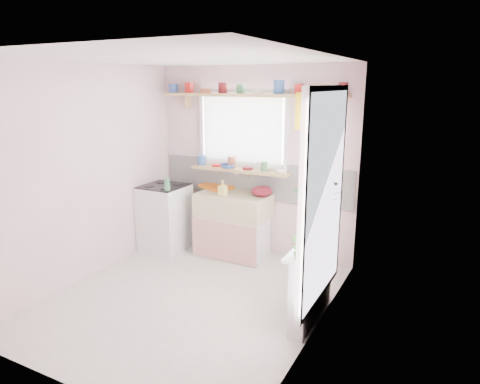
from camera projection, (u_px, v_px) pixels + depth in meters
The scene contains 19 objects.
room at pixel (279, 166), 4.77m from camera, with size 3.20×3.20×3.20m.
sink_unit at pixel (233, 224), 5.73m from camera, with size 0.95×0.65×1.11m.
cooker at pixel (165, 217), 5.94m from camera, with size 0.58×0.58×0.93m.
radiator_ledge at pixel (311, 281), 4.16m from camera, with size 0.22×0.95×0.78m.
windowsill at pixel (240, 170), 5.72m from camera, with size 1.40×0.22×0.04m, color tan.
pine_shelf at pixel (250, 95), 5.40m from camera, with size 2.52×0.24×0.04m, color tan.
shelf_crockery at pixel (248, 89), 5.39m from camera, with size 2.47×0.11×0.12m.
sill_crockery at pixel (236, 164), 5.72m from camera, with size 1.35×0.11×0.12m.
dish_tray at pixel (216, 186), 5.96m from camera, with size 0.42×0.32×0.04m, color #CA6111.
colander at pixel (262, 191), 5.53m from camera, with size 0.28×0.28×0.13m, color maroon.
jade_plant at pixel (321, 204), 4.36m from camera, with size 0.53×0.46×0.59m, color #29682A.
fruit_bowl at pixel (317, 227), 4.44m from camera, with size 0.31×0.31×0.08m, color white.
herb_pot at pixel (297, 247), 3.70m from camera, with size 0.12×0.08×0.24m, color #356026.
soap_bottle_sink at pixel (223, 188), 5.52m from camera, with size 0.09×0.09×0.21m, color #E4CF65.
sill_cup at pixel (265, 166), 5.60m from camera, with size 0.13×0.13×0.10m, color white.
sill_bowl at pixel (228, 166), 5.72m from camera, with size 0.19×0.19×0.06m, color #30519D.
shelf_vase at pixel (279, 88), 5.27m from camera, with size 0.14×0.14×0.15m, color #AB3F34.
cooker_bottle at pixel (167, 183), 5.52m from camera, with size 0.08×0.08×0.21m, color #478E5E.
fruit at pixel (318, 222), 4.42m from camera, with size 0.20×0.14×0.10m.
Camera 1 is at (2.43, -3.51, 2.26)m, focal length 32.00 mm.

